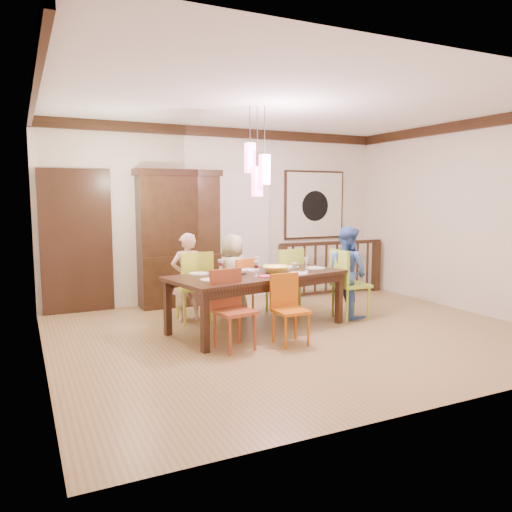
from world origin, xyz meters
name	(u,v)px	position (x,y,z in m)	size (l,w,h in m)	color
floor	(296,333)	(0.00, 0.00, 0.00)	(6.00, 6.00, 0.00)	olive
ceiling	(298,103)	(0.00, 0.00, 2.90)	(6.00, 6.00, 0.00)	white
wall_back	(223,214)	(0.00, 2.50, 1.45)	(6.00, 6.00, 0.00)	beige
wall_left	(38,228)	(-3.00, 0.00, 1.45)	(5.00, 5.00, 0.00)	beige
wall_right	(468,217)	(3.00, 0.00, 1.45)	(5.00, 5.00, 0.00)	beige
crown_molding	(298,109)	(0.00, 0.00, 2.82)	(6.00, 5.00, 0.16)	black
panel_door	(77,244)	(-2.40, 2.45, 1.05)	(1.04, 0.07, 2.24)	black
white_doorway	(243,237)	(0.35, 2.46, 1.05)	(0.97, 0.05, 2.22)	silver
painting	(314,205)	(1.80, 2.46, 1.60)	(1.25, 0.06, 1.25)	black
pendant_cluster	(257,169)	(-0.36, 0.41, 2.11)	(0.27, 0.21, 1.14)	#FA4B8F
dining_table	(257,279)	(-0.36, 0.41, 0.67)	(2.51, 1.52, 0.75)	black
chair_far_left	(193,281)	(-1.00, 1.16, 0.58)	(0.46, 0.46, 1.00)	#BDD131
chair_far_mid	(237,283)	(-0.33, 1.14, 0.50)	(0.51, 0.51, 0.88)	#C4601A
chair_far_right	(283,276)	(0.40, 1.09, 0.56)	(0.49, 0.49, 0.99)	#9CB538
chair_near_left	(235,305)	(-0.99, -0.29, 0.53)	(0.47, 0.47, 0.92)	#994121
chair_near_mid	(291,305)	(-0.31, -0.40, 0.48)	(0.38, 0.38, 0.84)	#B95B0D
chair_end_right	(351,279)	(1.12, 0.36, 0.57)	(0.47, 0.47, 1.00)	#A6CD39
china_hutch	(179,238)	(-0.86, 2.30, 1.09)	(1.38, 0.46, 2.18)	black
balustrade	(331,267)	(1.86, 1.95, 0.50)	(2.09, 0.13, 0.96)	black
person_far_left	(187,277)	(-1.07, 1.22, 0.63)	(0.46, 0.30, 1.25)	beige
person_far_mid	(233,275)	(-0.36, 1.25, 0.61)	(0.59, 0.38, 1.21)	#BDB68F
person_end_right	(347,272)	(1.10, 0.43, 0.67)	(0.65, 0.51, 1.33)	#446BBE
serving_bowl	(276,269)	(-0.11, 0.37, 0.79)	(0.36, 0.36, 0.09)	yellow
small_bowl	(241,272)	(-0.58, 0.45, 0.78)	(0.17, 0.17, 0.05)	white
cup_left	(231,274)	(-0.80, 0.25, 0.80)	(0.13, 0.13, 0.10)	silver
cup_right	(295,266)	(0.29, 0.56, 0.79)	(0.09, 0.09, 0.09)	silver
plate_far_left	(199,274)	(-1.08, 0.67, 0.76)	(0.26, 0.26, 0.01)	white
plate_far_mid	(250,270)	(-0.34, 0.68, 0.76)	(0.26, 0.26, 0.01)	white
plate_far_right	(290,267)	(0.29, 0.70, 0.76)	(0.26, 0.26, 0.01)	white
plate_near_left	(211,280)	(-1.11, 0.14, 0.76)	(0.26, 0.26, 0.01)	white
plate_near_mid	(298,273)	(0.10, 0.13, 0.76)	(0.26, 0.26, 0.01)	white
plate_end_right	(315,268)	(0.57, 0.45, 0.76)	(0.26, 0.26, 0.01)	white
wine_glass_a	(221,266)	(-0.81, 0.59, 0.84)	(0.08, 0.08, 0.19)	#590C19
wine_glass_b	(257,264)	(-0.26, 0.64, 0.84)	(0.08, 0.08, 0.19)	silver
wine_glass_c	(256,269)	(-0.48, 0.19, 0.84)	(0.08, 0.08, 0.19)	#590C19
wine_glass_d	(306,264)	(0.31, 0.28, 0.84)	(0.08, 0.08, 0.19)	silver
napkin	(266,276)	(-0.39, 0.10, 0.76)	(0.18, 0.14, 0.01)	#D83359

